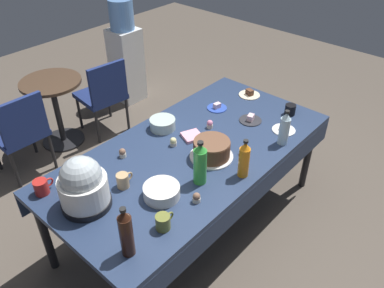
{
  "coord_description": "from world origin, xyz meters",
  "views": [
    {
      "loc": [
        -1.71,
        -1.51,
        2.45
      ],
      "look_at": [
        0.0,
        0.0,
        0.8
      ],
      "focal_mm": 36.36,
      "sensor_mm": 36.0,
      "label": 1
    }
  ],
  "objects_px": {
    "frosted_layer_cake": "(212,149)",
    "coffee_mug_black": "(290,109)",
    "dessert_plate_cream": "(249,94)",
    "round_cafe_table": "(55,101)",
    "glass_salad_bowl": "(163,124)",
    "water_cooler": "(126,55)",
    "cupcake_mint": "(210,124)",
    "maroon_chair_left": "(20,130)",
    "cupcake_vanilla": "(123,153)",
    "dessert_plate_charcoal": "(250,119)",
    "soda_bottle_water": "(284,128)",
    "coffee_mug_olive": "(163,222)",
    "dessert_plate_white": "(284,129)",
    "maroon_chair_right": "(103,93)",
    "dessert_plate_sage": "(78,171)",
    "soda_bottle_orange_juice": "(244,159)",
    "coffee_mug_tan": "(123,180)",
    "soda_bottle_lime_soda": "(200,164)",
    "cupcake_lemon": "(173,142)",
    "dessert_plate_cobalt": "(217,107)",
    "soda_bottle_cola": "(126,233)",
    "slow_cooker": "(83,185)",
    "cupcake_berry": "(196,198)",
    "potluck_table": "(192,156)",
    "cupcake_cocoa": "(244,150)",
    "coffee_mug_red": "(42,187)",
    "ceramic_snack_bowl": "(162,192)"
  },
  "relations": [
    {
      "from": "frosted_layer_cake",
      "to": "coffee_mug_black",
      "type": "distance_m",
      "value": 0.9
    },
    {
      "from": "cupcake_lemon",
      "to": "cupcake_cocoa",
      "type": "bearing_deg",
      "value": -60.12
    },
    {
      "from": "cupcake_cocoa",
      "to": "soda_bottle_orange_juice",
      "type": "distance_m",
      "value": 0.25
    },
    {
      "from": "cupcake_mint",
      "to": "coffee_mug_olive",
      "type": "xyz_separation_m",
      "value": [
        -0.98,
        -0.46,
        0.02
      ]
    },
    {
      "from": "cupcake_cocoa",
      "to": "coffee_mug_red",
      "type": "distance_m",
      "value": 1.38
    },
    {
      "from": "cupcake_mint",
      "to": "maroon_chair_left",
      "type": "height_order",
      "value": "maroon_chair_left"
    },
    {
      "from": "cupcake_cocoa",
      "to": "soda_bottle_water",
      "type": "distance_m",
      "value": 0.35
    },
    {
      "from": "soda_bottle_water",
      "to": "dessert_plate_cobalt",
      "type": "bearing_deg",
      "value": 83.94
    },
    {
      "from": "potluck_table",
      "to": "cupcake_berry",
      "type": "bearing_deg",
      "value": -135.5
    },
    {
      "from": "cupcake_cocoa",
      "to": "soda_bottle_orange_juice",
      "type": "height_order",
      "value": "soda_bottle_orange_juice"
    },
    {
      "from": "coffee_mug_olive",
      "to": "maroon_chair_right",
      "type": "height_order",
      "value": "maroon_chair_right"
    },
    {
      "from": "glass_salad_bowl",
      "to": "water_cooler",
      "type": "distance_m",
      "value": 1.94
    },
    {
      "from": "cupcake_vanilla",
      "to": "coffee_mug_red",
      "type": "height_order",
      "value": "coffee_mug_red"
    },
    {
      "from": "soda_bottle_cola",
      "to": "maroon_chair_left",
      "type": "distance_m",
      "value": 2.03
    },
    {
      "from": "coffee_mug_olive",
      "to": "soda_bottle_orange_juice",
      "type": "bearing_deg",
      "value": -5.7
    },
    {
      "from": "potluck_table",
      "to": "cupcake_mint",
      "type": "xyz_separation_m",
      "value": [
        0.31,
        0.09,
        0.09
      ]
    },
    {
      "from": "glass_salad_bowl",
      "to": "dessert_plate_cobalt",
      "type": "xyz_separation_m",
      "value": [
        0.53,
        -0.13,
        -0.03
      ]
    },
    {
      "from": "glass_salad_bowl",
      "to": "maroon_chair_left",
      "type": "xyz_separation_m",
      "value": [
        -0.61,
        1.23,
        -0.3
      ]
    },
    {
      "from": "soda_bottle_cola",
      "to": "soda_bottle_lime_soda",
      "type": "bearing_deg",
      "value": 7.4
    },
    {
      "from": "dessert_plate_cream",
      "to": "round_cafe_table",
      "type": "bearing_deg",
      "value": 121.21
    },
    {
      "from": "cupcake_vanilla",
      "to": "dessert_plate_cream",
      "type": "bearing_deg",
      "value": -6.68
    },
    {
      "from": "coffee_mug_tan",
      "to": "dessert_plate_sage",
      "type": "bearing_deg",
      "value": 107.64
    },
    {
      "from": "cupcake_lemon",
      "to": "coffee_mug_tan",
      "type": "relative_size",
      "value": 0.55
    },
    {
      "from": "ceramic_snack_bowl",
      "to": "dessert_plate_sage",
      "type": "bearing_deg",
      "value": 109.03
    },
    {
      "from": "glass_salad_bowl",
      "to": "cupcake_mint",
      "type": "height_order",
      "value": "glass_salad_bowl"
    },
    {
      "from": "potluck_table",
      "to": "soda_bottle_lime_soda",
      "type": "distance_m",
      "value": 0.41
    },
    {
      "from": "cupcake_vanilla",
      "to": "water_cooler",
      "type": "distance_m",
      "value": 2.23
    },
    {
      "from": "frosted_layer_cake",
      "to": "maroon_chair_left",
      "type": "bearing_deg",
      "value": 108.19
    },
    {
      "from": "frosted_layer_cake",
      "to": "ceramic_snack_bowl",
      "type": "distance_m",
      "value": 0.52
    },
    {
      "from": "maroon_chair_left",
      "to": "dessert_plate_white",
      "type": "bearing_deg",
      "value": -58.24
    },
    {
      "from": "coffee_mug_olive",
      "to": "soda_bottle_water",
      "type": "bearing_deg",
      "value": -3.61
    },
    {
      "from": "dessert_plate_charcoal",
      "to": "soda_bottle_water",
      "type": "distance_m",
      "value": 0.39
    },
    {
      "from": "coffee_mug_olive",
      "to": "maroon_chair_left",
      "type": "distance_m",
      "value": 2.0
    },
    {
      "from": "coffee_mug_black",
      "to": "maroon_chair_right",
      "type": "bearing_deg",
      "value": 105.52
    },
    {
      "from": "dessert_plate_white",
      "to": "maroon_chair_right",
      "type": "bearing_deg",
      "value": 97.93
    },
    {
      "from": "dessert_plate_sage",
      "to": "cupcake_mint",
      "type": "distance_m",
      "value": 1.06
    },
    {
      "from": "round_cafe_table",
      "to": "dessert_plate_cobalt",
      "type": "bearing_deg",
      "value": -68.27
    },
    {
      "from": "dessert_plate_white",
      "to": "soda_bottle_lime_soda",
      "type": "distance_m",
      "value": 0.91
    },
    {
      "from": "cupcake_vanilla",
      "to": "round_cafe_table",
      "type": "bearing_deg",
      "value": 77.27
    },
    {
      "from": "slow_cooker",
      "to": "cupcake_berry",
      "type": "bearing_deg",
      "value": -45.98
    },
    {
      "from": "coffee_mug_tan",
      "to": "water_cooler",
      "type": "bearing_deg",
      "value": 49.58
    },
    {
      "from": "coffee_mug_red",
      "to": "maroon_chair_right",
      "type": "height_order",
      "value": "maroon_chair_right"
    },
    {
      "from": "soda_bottle_cola",
      "to": "water_cooler",
      "type": "distance_m",
      "value": 3.1
    },
    {
      "from": "cupcake_cocoa",
      "to": "soda_bottle_cola",
      "type": "relative_size",
      "value": 0.2
    },
    {
      "from": "coffee_mug_olive",
      "to": "soda_bottle_cola",
      "type": "bearing_deg",
      "value": 176.49
    },
    {
      "from": "ceramic_snack_bowl",
      "to": "coffee_mug_olive",
      "type": "distance_m",
      "value": 0.26
    },
    {
      "from": "slow_cooker",
      "to": "dessert_plate_white",
      "type": "height_order",
      "value": "slow_cooker"
    },
    {
      "from": "dessert_plate_white",
      "to": "coffee_mug_tan",
      "type": "distance_m",
      "value": 1.33
    },
    {
      "from": "soda_bottle_cola",
      "to": "coffee_mug_red",
      "type": "xyz_separation_m",
      "value": [
        -0.05,
        0.76,
        -0.11
      ]
    },
    {
      "from": "dessert_plate_sage",
      "to": "soda_bottle_orange_juice",
      "type": "bearing_deg",
      "value": -50.16
    }
  ]
}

